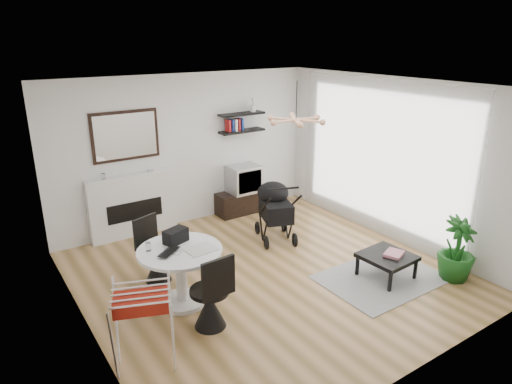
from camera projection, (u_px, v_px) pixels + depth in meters
floor at (267, 274)px, 6.65m from camera, size 5.00×5.00×0.00m
ceiling at (269, 86)px, 5.77m from camera, size 5.00×5.00×0.00m
wall_back at (187, 150)px, 8.17m from camera, size 5.00×0.00×5.00m
wall_left at (78, 228)px, 4.89m from camera, size 0.00×5.00×5.00m
wall_right at (391, 160)px, 7.53m from camera, size 0.00×5.00×5.00m
sheer_curtain at (378, 158)px, 7.64m from camera, size 0.04×3.60×2.60m
fireplace at (132, 198)px, 7.75m from camera, size 1.50×0.17×2.16m
shelf_lower at (242, 131)px, 8.56m from camera, size 0.90×0.25×0.04m
shelf_upper at (242, 114)px, 8.46m from camera, size 0.90×0.25×0.04m
pendant_lamp at (296, 120)px, 6.56m from camera, size 0.90×0.90×0.10m
tv_console at (245, 201)px, 8.95m from camera, size 1.16×0.40×0.43m
crt_tv at (243, 178)px, 8.77m from camera, size 0.60×0.52×0.52m
dining_table at (181, 268)px, 5.77m from camera, size 1.07×1.07×0.78m
laptop at (173, 253)px, 5.56m from camera, size 0.41×0.38×0.03m
black_bag at (176, 236)px, 5.84m from camera, size 0.35×0.27×0.18m
newspaper at (201, 249)px, 5.68m from camera, size 0.40×0.34×0.01m
drinking_glass at (148, 247)px, 5.63m from camera, size 0.07×0.07×0.11m
chair_far at (157, 261)px, 6.41m from camera, size 0.49×0.50×0.93m
chair_near at (211, 304)px, 5.37m from camera, size 0.47×0.48×0.98m
drying_rack at (144, 328)px, 4.65m from camera, size 0.78×0.75×0.92m
stroller at (275, 213)px, 7.71m from camera, size 0.81×0.99×1.08m
rug at (381, 278)px, 6.55m from camera, size 1.71×1.24×0.01m
coffee_table at (387, 257)px, 6.48m from camera, size 0.70×0.70×0.34m
magazines at (394, 254)px, 6.46m from camera, size 0.35×0.32×0.04m
potted_plant at (457, 249)px, 6.40m from camera, size 0.54×0.54×0.92m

